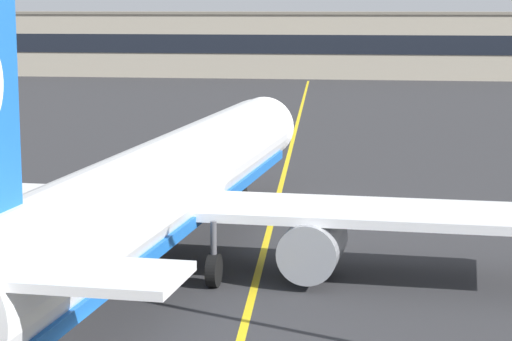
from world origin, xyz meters
The scene contains 3 objects.
taxiway_centreline centered at (0.00, 30.00, 0.00)m, with size 0.30×180.00×0.01m, color yellow.
airliner_foreground centered at (-2.68, 14.04, 3.37)m, with size 32.23×41.52×11.65m.
terminal_building centered at (-7.81, 129.09, 4.94)m, with size 112.25×12.40×9.87m.
Camera 1 is at (6.83, -24.60, 10.66)m, focal length 70.31 mm.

